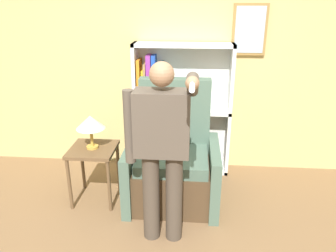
% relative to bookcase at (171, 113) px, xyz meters
% --- Properties ---
extents(wall_back, '(8.00, 0.11, 2.80)m').
position_rel_bookcase_xyz_m(wall_back, '(-0.00, 0.16, 0.63)').
color(wall_back, tan).
rests_on(wall_back, ground_plane).
extents(bookcase, '(1.18, 0.28, 1.62)m').
position_rel_bookcase_xyz_m(bookcase, '(0.00, 0.00, 0.00)').
color(bookcase, white).
rests_on(bookcase, ground_plane).
extents(armchair, '(0.97, 0.83, 1.30)m').
position_rel_bookcase_xyz_m(armchair, '(0.08, -0.68, -0.36)').
color(armchair, '#4C3823').
rests_on(armchair, ground_plane).
extents(person_standing, '(0.60, 0.78, 1.64)m').
position_rel_bookcase_xyz_m(person_standing, '(0.03, -1.36, 0.18)').
color(person_standing, '#473D33').
rests_on(person_standing, ground_plane).
extents(side_table, '(0.48, 0.48, 0.62)m').
position_rel_bookcase_xyz_m(side_table, '(-0.77, -0.78, -0.25)').
color(side_table, brown).
rests_on(side_table, ground_plane).
extents(table_lamp, '(0.30, 0.30, 0.36)m').
position_rel_bookcase_xyz_m(table_lamp, '(-0.77, -0.78, 0.13)').
color(table_lamp, gold).
rests_on(table_lamp, side_table).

